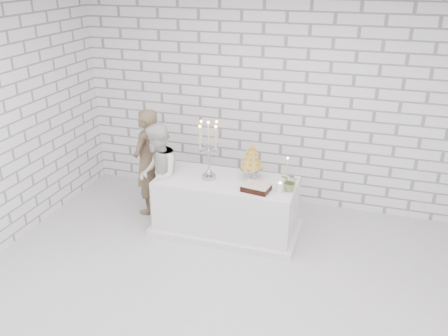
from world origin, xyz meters
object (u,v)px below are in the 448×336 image
Objects in this scene: bride at (159,175)px; groom at (147,162)px; cake_table at (226,206)px; croquembouche at (251,161)px; candelabra at (209,151)px.

groom is at bearing -153.11° from bride.
cake_table is 0.70m from croquembouche.
cake_table is 0.80m from candelabra.
candelabra is (0.71, 0.02, 0.43)m from bride.
croquembouche is at bearing 89.96° from groom.
croquembouche is at bearing 78.14° from bride.
croquembouche is (1.23, 0.19, 0.28)m from bride.
cake_table is 1.19× the size of groom.
bride reaches higher than cake_table.
groom is at bearing 170.25° from cake_table.
candelabra is 0.56m from croquembouche.
bride is 1.27m from croquembouche.
bride is 2.95× the size of croquembouche.
groom is 1.53m from croquembouche.
candelabra reaches higher than croquembouche.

